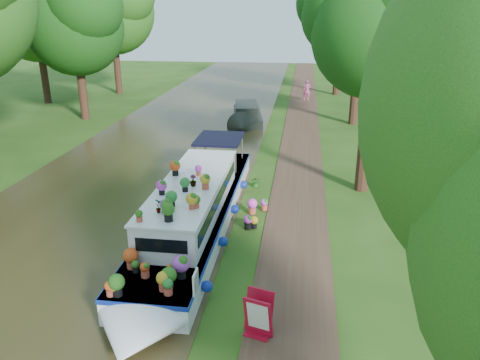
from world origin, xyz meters
name	(u,v)px	position (x,y,z in m)	size (l,w,h in m)	color
ground	(264,214)	(0.00, 0.00, 0.00)	(100.00, 100.00, 0.00)	#224411
canal_water	(110,205)	(-6.00, 0.00, 0.01)	(10.00, 100.00, 0.02)	#2D2714
towpath	(297,215)	(1.20, 0.00, 0.01)	(2.20, 100.00, 0.03)	#422B1E
plant_boat	(192,210)	(-2.25, -1.90, 0.85)	(2.29, 13.52, 2.30)	silver
tree_near_overhang	(376,24)	(3.79, 3.06, 6.60)	(5.52, 5.28, 8.99)	black
tree_near_mid	(361,20)	(4.48, 15.08, 6.44)	(6.90, 6.60, 9.40)	black
tree_near_far	(341,9)	(3.98, 26.09, 7.05)	(7.59, 7.26, 10.30)	black
tree_far_c	(75,18)	(-13.52, 14.08, 6.52)	(7.13, 6.82, 9.59)	black
tree_far_d	(112,4)	(-15.02, 24.10, 7.40)	(8.05, 7.70, 10.85)	black
tree_far_h	(35,8)	(-19.02, 19.09, 7.14)	(7.82, 7.48, 10.49)	black
second_boat	(247,115)	(-2.47, 14.61, 0.50)	(2.62, 6.51, 1.22)	black
sandwich_board	(259,316)	(0.45, -6.81, 0.51)	(0.71, 0.69, 1.06)	#AA0C23
pedestrian_pink	(307,90)	(1.47, 22.80, 0.85)	(0.60, 0.39, 1.63)	#DD5BAC
verge_plant	(256,182)	(-0.60, 2.72, 0.23)	(0.42, 0.37, 0.47)	#29651E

